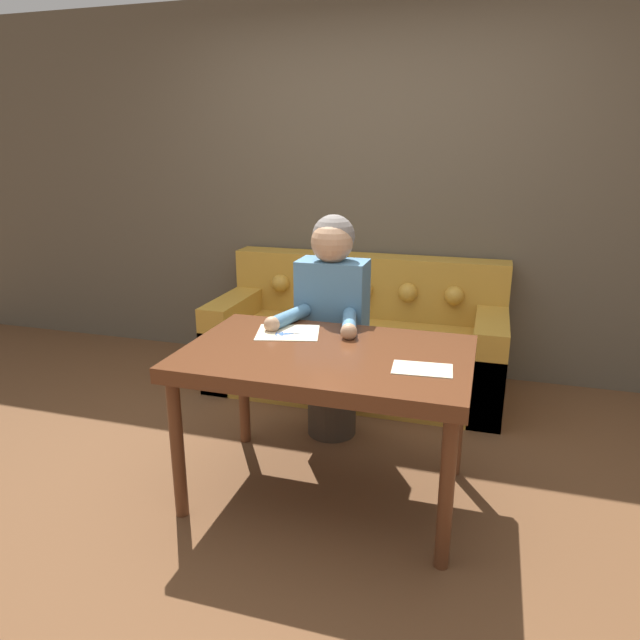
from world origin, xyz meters
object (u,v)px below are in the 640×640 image
(couch, at_px, (358,342))
(scissors, at_px, (288,334))
(person, at_px, (332,326))
(dining_table, at_px, (327,366))

(couch, relative_size, scissors, 9.49)
(person, bearing_deg, couch, 91.38)
(couch, bearing_deg, person, -88.62)
(dining_table, bearing_deg, scissors, 146.70)
(person, height_order, scissors, person)
(couch, xyz_separation_m, person, (0.02, -0.75, 0.35))
(dining_table, relative_size, scissors, 6.27)
(person, xyz_separation_m, scissors, (-0.10, -0.42, 0.08))
(person, distance_m, scissors, 0.44)
(dining_table, height_order, person, person)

